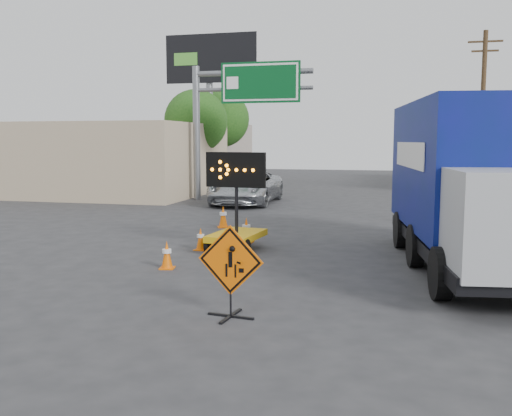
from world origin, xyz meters
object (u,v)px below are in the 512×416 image
at_px(arrow_board, 237,229).
at_px(pickup_truck, 246,187).
at_px(box_truck, 470,193).
at_px(construction_sign, 230,269).

height_order(arrow_board, pickup_truck, arrow_board).
distance_m(arrow_board, box_truck, 6.14).
height_order(construction_sign, box_truck, box_truck).
xyz_separation_m(arrow_board, pickup_truck, (-2.88, 11.71, 0.20)).
bearing_deg(construction_sign, box_truck, 56.45).
xyz_separation_m(construction_sign, pickup_truck, (-4.44, 17.49, -0.03)).
relative_size(arrow_board, box_truck, 0.32).
xyz_separation_m(construction_sign, arrow_board, (-1.56, 5.78, -0.24)).
distance_m(arrow_board, pickup_truck, 12.06).
bearing_deg(box_truck, construction_sign, -139.08).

